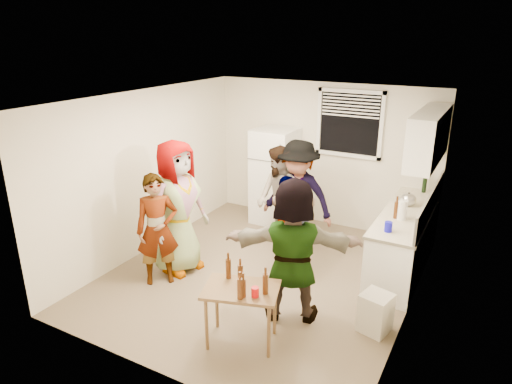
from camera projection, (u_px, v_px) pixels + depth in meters
The scene contains 23 objects.
room at pixel (262, 275), 6.52m from camera, with size 4.00×4.50×2.50m, color silver, non-canonical shape.
window at pixel (349, 124), 7.52m from camera, with size 1.12×0.10×1.06m, color white, non-canonical shape.
refrigerator at pixel (275, 176), 8.13m from camera, with size 0.70×0.70×1.70m, color white.
counter_lower at pixel (404, 242), 6.55m from camera, with size 0.60×2.20×0.86m, color white.
countertop at pixel (408, 213), 6.40m from camera, with size 0.64×2.22×0.04m, color beige.
backsplash at pixel (431, 203), 6.21m from camera, with size 0.03×2.20×0.36m, color #A49F95.
upper_cabinets at pixel (429, 136), 6.15m from camera, with size 0.34×1.60×0.70m, color white.
kettle at pixel (408, 205), 6.62m from camera, with size 0.25×0.21×0.21m, color silver, non-canonical shape.
paper_towel at pixel (401, 219), 6.14m from camera, with size 0.12×0.12×0.27m, color white.
wine_bottle at pixel (423, 192), 7.17m from camera, with size 0.07×0.07×0.26m, color black.
beer_bottle_counter at pixel (395, 218), 6.17m from camera, with size 0.06×0.06×0.23m, color #47230C.
blue_cup at pixel (388, 232), 5.76m from camera, with size 0.10×0.10×0.13m, color #100DBF.
picture_frame at pixel (430, 201), 6.61m from camera, with size 0.02×0.17×0.14m, color #DFC857.
trash_bin at pixel (376, 312), 5.24m from camera, with size 0.32×0.32×0.47m, color beige.
serving_table at pixel (242, 341), 5.13m from camera, with size 0.80×0.54×0.68m, color brown, non-canonical shape.
beer_bottle_table at pixel (243, 297), 4.75m from camera, with size 0.05×0.05×0.21m, color #47230C.
red_cup at pixel (255, 296), 4.76m from camera, with size 0.08×0.08×0.11m, color red.
guest_grey at pixel (181, 268), 6.71m from camera, with size 0.94×1.93×0.61m, color gray.
guest_stripe at pixel (161, 280), 6.38m from camera, with size 0.57×1.55×0.37m, color #141933.
guest_back_left at pixel (278, 248), 7.34m from camera, with size 0.81×1.66×0.63m, color brown.
guest_back_right at pixel (296, 250), 7.25m from camera, with size 1.15×1.79×0.66m, color #424146.
guest_black at pixel (285, 272), 6.61m from camera, with size 0.85×1.46×0.36m, color black.
guest_orange at pixel (291, 315), 5.60m from camera, with size 1.64×1.77×0.52m, color #C0643D.
Camera 1 is at (2.68, -5.08, 3.29)m, focal length 32.00 mm.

